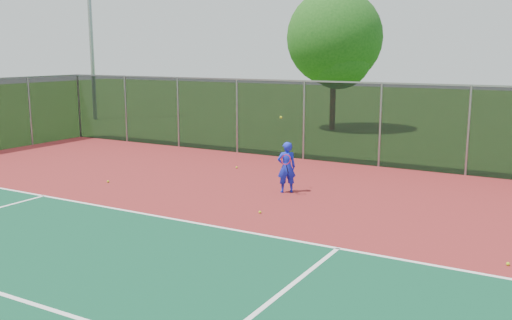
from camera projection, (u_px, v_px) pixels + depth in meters
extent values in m
plane|color=#2F5E1B|center=(174.00, 280.00, 10.37)|extent=(120.00, 120.00, 0.00)
cube|color=maroon|center=(232.00, 247.00, 12.08)|extent=(30.00, 20.00, 0.02)
cube|color=white|center=(338.00, 248.00, 11.96)|extent=(22.00, 0.10, 0.00)
cube|color=black|center=(380.00, 125.00, 20.34)|extent=(30.00, 0.04, 3.00)
cube|color=gray|center=(382.00, 83.00, 20.06)|extent=(30.00, 0.06, 0.06)
imported|color=#1726D9|center=(287.00, 167.00, 16.67)|extent=(0.65, 0.63, 1.51)
cylinder|color=black|center=(287.00, 169.00, 16.38)|extent=(0.03, 0.15, 0.27)
torus|color=#A51414|center=(286.00, 160.00, 16.24)|extent=(0.30, 0.13, 0.29)
sphere|color=#B6C617|center=(281.00, 117.00, 16.61)|extent=(0.07, 0.07, 0.07)
sphere|color=#B6C617|center=(260.00, 212.00, 14.59)|extent=(0.07, 0.07, 0.07)
sphere|color=#B6C617|center=(237.00, 167.00, 20.26)|extent=(0.07, 0.07, 0.07)
sphere|color=#B6C617|center=(108.00, 181.00, 18.05)|extent=(0.07, 0.07, 0.07)
sphere|color=#B6C617|center=(508.00, 264.00, 11.01)|extent=(0.07, 0.07, 0.07)
cylinder|color=gray|center=(90.00, 23.00, 34.29)|extent=(0.24, 0.24, 11.67)
cylinder|color=#3D2A16|center=(333.00, 103.00, 30.33)|extent=(0.30, 0.30, 2.82)
sphere|color=#194913|center=(334.00, 37.00, 29.69)|extent=(5.01, 5.01, 5.01)
sphere|color=#194913|center=(339.00, 56.00, 29.41)|extent=(3.44, 3.44, 3.44)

